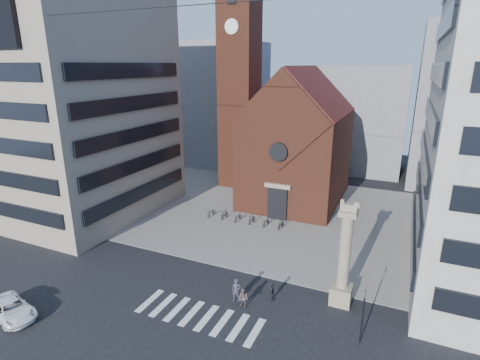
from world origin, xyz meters
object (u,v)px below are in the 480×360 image
(white_car, at_px, (11,309))
(lion_column, at_px, (344,264))
(scooter_0, at_px, (212,212))
(pedestrian_0, at_px, (236,290))
(pedestrian_1, at_px, (243,298))
(traffic_light, at_px, (363,314))
(pedestrian_2, at_px, (272,292))

(white_car, bearing_deg, lion_column, -48.40)
(lion_column, distance_m, scooter_0, 21.29)
(white_car, bearing_deg, scooter_0, 2.68)
(lion_column, xyz_separation_m, pedestrian_0, (-7.65, -3.17, -2.48))
(lion_column, xyz_separation_m, pedestrian_1, (-6.80, -3.74, -2.63))
(white_car, height_order, scooter_0, white_car)
(scooter_0, bearing_deg, pedestrian_0, -51.35)
(lion_column, bearing_deg, traffic_light, -63.54)
(pedestrian_2, bearing_deg, traffic_light, -117.93)
(white_car, bearing_deg, pedestrian_1, -48.78)
(lion_column, relative_size, pedestrian_0, 4.44)
(lion_column, relative_size, white_car, 1.82)
(traffic_light, distance_m, pedestrian_1, 8.91)
(white_car, distance_m, scooter_0, 23.65)
(lion_column, relative_size, traffic_light, 2.02)
(lion_column, xyz_separation_m, white_car, (-22.22, -11.81, -2.79))
(lion_column, height_order, traffic_light, lion_column)
(lion_column, bearing_deg, pedestrian_2, -159.38)
(traffic_light, distance_m, white_car, 25.49)
(pedestrian_1, relative_size, pedestrian_2, 1.06)
(pedestrian_1, bearing_deg, pedestrian_2, 57.77)
(traffic_light, bearing_deg, pedestrian_2, 163.63)
(traffic_light, bearing_deg, scooter_0, 141.99)
(pedestrian_0, bearing_deg, pedestrian_1, -50.02)
(white_car, relative_size, pedestrian_1, 2.87)
(white_car, height_order, pedestrian_1, pedestrian_1)
(white_car, xyz_separation_m, pedestrian_2, (17.12, 9.89, 0.12))
(traffic_light, relative_size, pedestrian_2, 2.75)
(lion_column, bearing_deg, scooter_0, 147.23)
(white_car, height_order, pedestrian_2, pedestrian_2)
(pedestrian_2, bearing_deg, pedestrian_0, 104.55)
(pedestrian_0, distance_m, pedestrian_1, 1.04)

